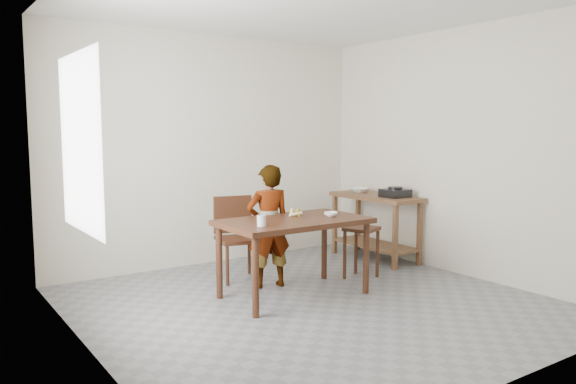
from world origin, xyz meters
TOP-DOWN VIEW (x-y plane):
  - floor at (0.00, 0.00)m, footprint 4.00×4.00m
  - ceiling at (0.00, 0.00)m, footprint 4.00×4.00m
  - wall_back at (0.00, 2.02)m, footprint 4.00×0.04m
  - wall_front at (0.00, -2.02)m, footprint 4.00×0.04m
  - wall_left at (-2.02, 0.00)m, footprint 0.04×4.00m
  - wall_right at (2.02, 0.00)m, footprint 0.04×4.00m
  - window_pane at (-1.97, 0.20)m, footprint 0.02×1.10m
  - dining_table at (0.00, 0.30)m, footprint 1.40×0.80m
  - prep_counter at (1.72, 1.00)m, footprint 0.50×1.20m
  - child at (-0.03, 0.71)m, footprint 0.51×0.39m
  - dining_chair at (-0.14, 1.12)m, footprint 0.50×0.50m
  - stool at (0.97, 0.42)m, footprint 0.41×0.41m
  - glass_tumbler at (-0.46, 0.14)m, footprint 0.08×0.08m
  - small_bowl at (0.40, 0.23)m, footprint 0.15×0.15m
  - banana at (0.12, 0.43)m, footprint 0.16×0.13m
  - serving_bowl at (1.74, 1.30)m, footprint 0.25×0.25m
  - gas_burner at (1.75, 0.70)m, footprint 0.30×0.30m

SIDE VIEW (x-z plane):
  - floor at x=0.00m, z-range -0.04..0.00m
  - stool at x=0.97m, z-range 0.00..0.56m
  - dining_table at x=0.00m, z-range 0.00..0.75m
  - prep_counter at x=1.72m, z-range 0.00..0.80m
  - dining_chair at x=-0.14m, z-range 0.00..0.88m
  - child at x=-0.03m, z-range 0.00..1.25m
  - small_bowl at x=0.40m, z-range 0.75..0.79m
  - banana at x=0.12m, z-range 0.75..0.80m
  - glass_tumbler at x=-0.46m, z-range 0.75..0.85m
  - serving_bowl at x=1.74m, z-range 0.80..0.86m
  - gas_burner at x=1.75m, z-range 0.80..0.89m
  - wall_back at x=0.00m, z-range 0.00..2.70m
  - wall_front at x=0.00m, z-range 0.00..2.70m
  - wall_left at x=-2.02m, z-range 0.00..2.70m
  - wall_right at x=2.02m, z-range 0.00..2.70m
  - window_pane at x=-1.97m, z-range 0.85..2.15m
  - ceiling at x=0.00m, z-range 2.70..2.74m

